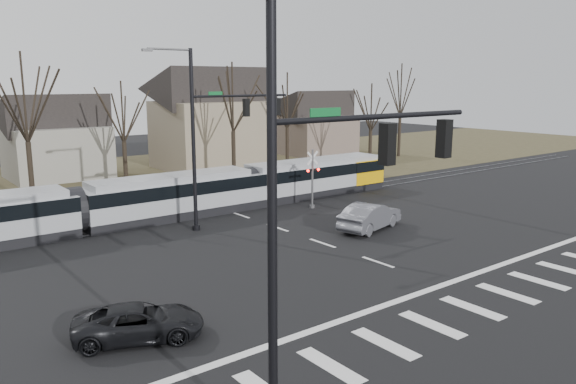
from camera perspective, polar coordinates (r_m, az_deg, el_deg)
ground at (r=25.93m, az=12.36°, el=-8.08°), size 140.00×140.00×0.00m
grass_verge at (r=51.89m, az=-15.71°, el=1.43°), size 140.00×28.00×0.01m
crosswalk at (r=23.75m, az=19.87°, el=-10.32°), size 27.00×2.60×0.01m
stop_line at (r=24.89m, az=15.56°, el=-9.05°), size 28.00×0.35×0.01m
lane_dashes at (r=37.77m, az=-6.50°, el=-1.78°), size 0.18×30.00×0.01m
rail_pair at (r=37.60m, az=-6.34°, el=-1.80°), size 90.00×1.52×0.06m
tram at (r=35.66m, az=-11.88°, el=-0.29°), size 35.89×2.66×2.72m
sedan at (r=32.76m, az=8.33°, el=-2.44°), size 4.02×5.57×1.56m
suv at (r=19.74m, az=-14.91°, el=-12.66°), size 5.06×5.68×1.18m
signal_pole_near_left at (r=13.11m, az=4.02°, el=-0.94°), size 9.28×0.44×10.20m
signal_pole_far at (r=32.69m, az=-7.15°, el=6.30°), size 9.28×0.44×10.20m
rail_crossing_signal at (r=37.69m, az=2.50°, el=1.17°), size 1.08×0.36×4.00m
tree_row at (r=46.67m, az=-10.94°, el=6.78°), size 59.20×7.20×10.00m
house_b at (r=53.60m, az=-22.54°, el=5.57°), size 8.64×7.56×7.65m
house_c at (r=56.12m, az=-7.78°, el=7.83°), size 10.80×8.64×10.10m
house_d at (r=66.49m, az=2.72°, el=7.35°), size 8.64×7.56×7.65m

